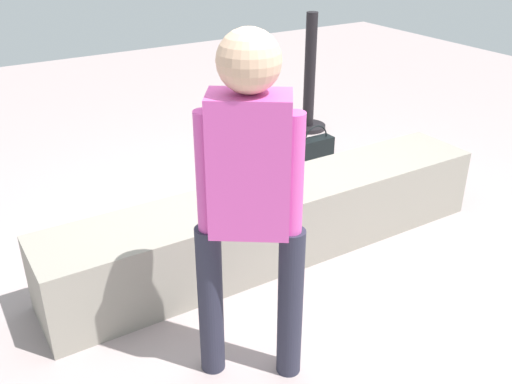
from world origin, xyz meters
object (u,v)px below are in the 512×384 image
Objects in this scene: adult_standing at (250,188)px; water_bottle_near_gift at (373,173)px; child_seated at (262,161)px; gift_bag at (244,177)px; handbag_black_leather at (315,148)px; water_bottle_far_side at (218,167)px; party_cup_red at (223,164)px; cake_box_white at (145,247)px; cake_plate at (229,202)px.

water_bottle_near_gift is at bearing 33.28° from adult_standing.
child_seated is 1.08m from gift_bag.
adult_standing reaches higher than child_seated.
water_bottle_far_side is at bearing 173.48° from handbag_black_leather.
gift_bag is at bearing -97.80° from party_cup_red.
water_bottle_far_side is (0.33, 1.21, -0.57)m from child_seated.
party_cup_red is at bearing 71.66° from child_seated.
party_cup_red is (1.00, 2.11, -0.93)m from adult_standing.
adult_standing is 4.93× the size of cake_box_white.
adult_standing reaches higher than cake_box_white.
adult_standing is 2.52m from party_cup_red.
water_bottle_far_side is at bearing 97.45° from gift_bag.
cake_box_white is at bearing -159.77° from handbag_black_leather.
party_cup_red is at bearing 82.20° from gift_bag.
cake_plate is (0.31, 0.76, -0.50)m from adult_standing.
adult_standing is at bearing -146.72° from water_bottle_near_gift.
child_seated reaches higher than water_bottle_near_gift.
child_seated is 1.02m from adult_standing.
cake_box_white is at bearing -139.36° from party_cup_red.
cake_plate is 0.71× the size of gift_bag.
child_seated is 2.16× the size of cake_plate.
water_bottle_near_gift reaches higher than cake_box_white.
adult_standing is 2.76m from handbag_black_leather.
water_bottle_near_gift is at bearing -80.02° from handbag_black_leather.
water_bottle_near_gift is 0.64m from handbag_black_leather.
party_cup_red is (0.69, 1.35, -0.43)m from cake_plate.
gift_bag is 1.10m from cake_box_white.
handbag_black_leather is (0.81, -0.22, 0.05)m from party_cup_red.
water_bottle_far_side reaches higher than cake_box_white.
child_seated is at bearing -160.92° from water_bottle_near_gift.
water_bottle_far_side is (-0.05, 0.35, -0.03)m from gift_bag.
water_bottle_far_side is (0.58, 1.23, -0.38)m from cake_plate.
cake_plate is at bearing -173.79° from child_seated.
gift_bag is (0.37, 0.85, -0.54)m from child_seated.
water_bottle_far_side is 0.69× the size of handbag_black_leather.
gift_bag is at bearing -82.55° from water_bottle_far_side.
party_cup_red is (-0.92, 0.85, -0.03)m from water_bottle_near_gift.
child_seated is at bearing 6.21° from cake_plate.
water_bottle_near_gift is (1.92, 1.26, -0.90)m from adult_standing.
party_cup_red is 0.84m from handbag_black_leather.
handbag_black_leather is (1.87, 0.69, 0.04)m from cake_box_white.
cake_plate is 0.68× the size of handbag_black_leather.
adult_standing is at bearing -133.74° from handbag_black_leather.
cake_plate is 0.99× the size of water_bottle_far_side.
gift_bag is at bearing 66.32° from child_seated.
water_bottle_near_gift is (1.61, 0.50, -0.40)m from cake_plate.
adult_standing is 2.36m from water_bottle_far_side.
party_cup_red is at bearing 64.67° from adult_standing.
water_bottle_near_gift is 1.26m from party_cup_red.
handbag_black_leather is at bearing -15.46° from party_cup_red.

